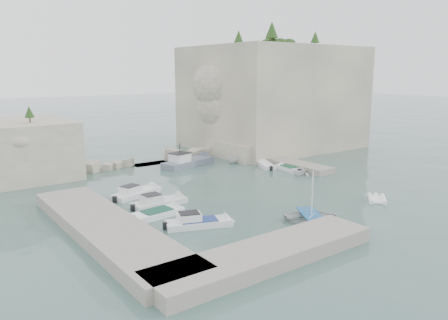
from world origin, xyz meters
TOP-DOWN VIEW (x-y plane):
  - ground at (0.00, 0.00)m, footprint 400.00×400.00m
  - cliff_east at (23.00, 23.00)m, footprint 26.00×22.00m
  - cliff_terrace at (13.00, 18.00)m, footprint 8.00×10.00m
  - outcrop_west at (-20.00, 25.00)m, footprint 16.00×14.00m
  - quay_west at (-17.00, -1.00)m, footprint 5.00×24.00m
  - quay_south at (-10.00, -12.50)m, footprint 18.00×4.00m
  - ledge_east at (13.50, 10.00)m, footprint 3.00×16.00m
  - breakwater at (-1.00, 22.00)m, footprint 28.00×3.00m
  - motorboat_a at (-10.09, 8.04)m, footprint 6.56×3.74m
  - motorboat_d at (-9.87, -3.75)m, footprint 6.41×3.90m
  - motorboat_b at (-9.79, 3.50)m, footprint 6.13×2.15m
  - motorboat_c at (-11.52, 0.71)m, footprint 5.56×2.51m
  - rowboat at (-0.93, -8.37)m, footprint 5.94×5.42m
  - inflatable_dinghy at (8.97, -8.29)m, footprint 3.58×3.33m
  - tender_east_a at (11.07, 4.47)m, footprint 3.03×2.67m
  - tender_east_b at (11.49, 6.94)m, footprint 2.08×4.77m
  - tender_east_c at (10.40, 10.31)m, footprint 3.32×4.92m
  - tender_east_d at (9.24, 15.46)m, footprint 4.27×2.49m
  - work_boat at (2.34, 17.63)m, footprint 9.39×4.86m
  - rowboat_mast at (-0.93, -8.37)m, footprint 0.10×0.10m
  - vegetation at (17.83, 24.40)m, footprint 53.48×13.88m

SIDE VIEW (x-z plane):
  - ground at x=0.00m, z-range 0.00..0.00m
  - motorboat_a at x=-10.09m, z-range -0.70..0.70m
  - motorboat_d at x=-9.87m, z-range -0.70..0.70m
  - motorboat_b at x=-9.79m, z-range -0.70..0.70m
  - motorboat_c at x=-11.52m, z-range -0.35..0.35m
  - rowboat at x=-0.93m, z-range -0.50..0.50m
  - inflatable_dinghy at x=8.97m, z-range -0.22..0.22m
  - tender_east_a at x=11.07m, z-range -0.75..0.75m
  - tender_east_b at x=11.49m, z-range -0.35..0.35m
  - tender_east_c at x=10.40m, z-range -0.35..0.35m
  - tender_east_d at x=9.24m, z-range -0.78..0.78m
  - work_boat at x=2.34m, z-range -1.10..1.10m
  - ledge_east at x=13.50m, z-range 0.00..0.80m
  - quay_west at x=-17.00m, z-range 0.00..1.10m
  - quay_south at x=-10.00m, z-range 0.00..1.10m
  - breakwater at x=-1.00m, z-range 0.00..1.40m
  - cliff_terrace at x=13.00m, z-range 0.00..2.50m
  - rowboat_mast at x=-0.93m, z-range 0.50..4.70m
  - outcrop_west at x=-20.00m, z-range 0.00..7.00m
  - cliff_east at x=23.00m, z-range 0.00..17.00m
  - vegetation at x=17.83m, z-range 11.23..24.63m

